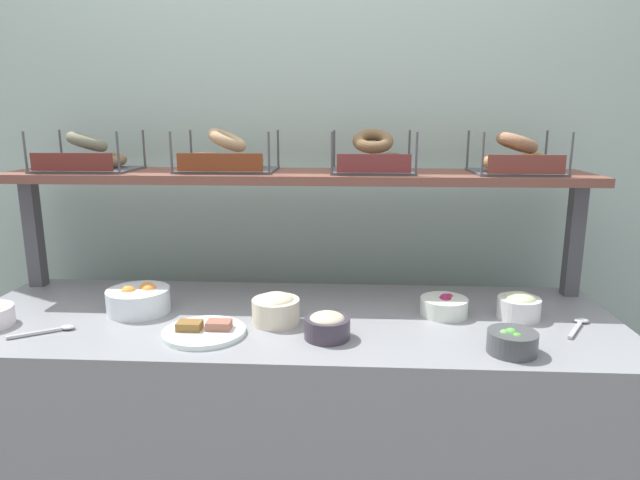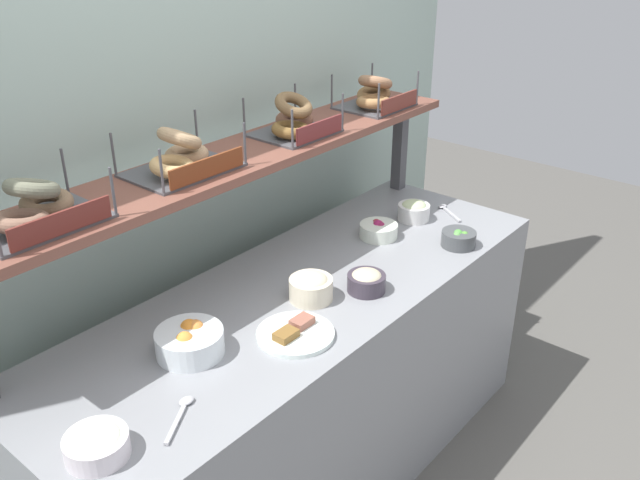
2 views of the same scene
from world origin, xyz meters
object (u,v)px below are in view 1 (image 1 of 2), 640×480
(bowl_scallion_spread, at_px, (519,306))
(serving_spoon_by_edge, at_px, (53,330))
(serving_spoon_near_plate, at_px, (579,325))
(bowl_tuna_salad, at_px, (327,325))
(bagel_basket_poppy, at_px, (87,158))
(bagel_basket_cinnamon_raisin, at_px, (372,158))
(bowl_veggie_mix, at_px, (512,341))
(bowl_fruit_salad, at_px, (139,299))
(bowl_potato_salad, at_px, (276,308))
(serving_plate_white, at_px, (204,331))
(bagel_basket_everything, at_px, (515,159))
(bowl_beet_salad, at_px, (444,306))
(bagel_basket_sesame, at_px, (227,158))

(bowl_scallion_spread, relative_size, serving_spoon_by_edge, 0.82)
(serving_spoon_near_plate, bearing_deg, bowl_tuna_salad, -170.35)
(bagel_basket_poppy, xyz_separation_m, bagel_basket_cinnamon_raisin, (1.00, 0.00, 0.00))
(serving_spoon_near_plate, bearing_deg, bowl_veggie_mix, -141.95)
(bowl_fruit_salad, xyz_separation_m, serving_spoon_near_plate, (1.37, -0.05, -0.03))
(bowl_veggie_mix, distance_m, serving_spoon_near_plate, 0.32)
(bowl_potato_salad, distance_m, serving_plate_white, 0.22)
(serving_spoon_near_plate, bearing_deg, bowl_fruit_salad, 177.70)
(bowl_veggie_mix, relative_size, serving_plate_white, 0.55)
(bowl_tuna_salad, distance_m, serving_plate_white, 0.36)
(bagel_basket_poppy, xyz_separation_m, bagel_basket_everything, (1.48, -0.01, 0.00))
(bowl_beet_salad, relative_size, serving_plate_white, 0.62)
(serving_spoon_near_plate, distance_m, bagel_basket_poppy, 1.71)
(bagel_basket_cinnamon_raisin, bearing_deg, serving_spoon_by_edge, -154.91)
(bowl_scallion_spread, height_order, bowl_tuna_salad, bowl_scallion_spread)
(bowl_tuna_salad, xyz_separation_m, bagel_basket_everything, (0.61, 0.42, 0.44))
(serving_spoon_by_edge, height_order, bagel_basket_sesame, bagel_basket_sesame)
(bowl_potato_salad, height_order, bowl_veggie_mix, bowl_potato_salad)
(bowl_fruit_salad, relative_size, bagel_basket_sesame, 0.59)
(bowl_beet_salad, relative_size, serving_spoon_near_plate, 0.97)
(bowl_scallion_spread, distance_m, bowl_tuna_salad, 0.62)
(bowl_fruit_salad, height_order, bagel_basket_cinnamon_raisin, bagel_basket_cinnamon_raisin)
(bowl_veggie_mix, distance_m, serving_plate_white, 0.86)
(bagel_basket_sesame, bearing_deg, bagel_basket_everything, -1.52)
(serving_plate_white, relative_size, serving_spoon_near_plate, 1.55)
(bowl_beet_salad, bearing_deg, bowl_veggie_mix, -64.53)
(bagel_basket_cinnamon_raisin, bearing_deg, bowl_tuna_salad, -106.98)
(bowl_veggie_mix, relative_size, bagel_basket_cinnamon_raisin, 0.46)
(bagel_basket_sesame, xyz_separation_m, bagel_basket_everything, (0.99, -0.03, 0.00))
(bagel_basket_sesame, bearing_deg, bowl_potato_salad, -58.26)
(bowl_fruit_salad, relative_size, bowl_potato_salad, 1.37)
(bowl_fruit_salad, height_order, bowl_beet_salad, bowl_fruit_salad)
(bowl_veggie_mix, height_order, serving_plate_white, bowl_veggie_mix)
(bowl_beet_salad, bearing_deg, bowl_scallion_spread, -3.96)
(bowl_beet_salad, relative_size, bowl_scallion_spread, 1.14)
(bowl_potato_salad, xyz_separation_m, bagel_basket_everything, (0.77, 0.32, 0.43))
(bagel_basket_poppy, distance_m, bagel_basket_sesame, 0.50)
(serving_spoon_near_plate, bearing_deg, bagel_basket_everything, 114.92)
(bowl_beet_salad, distance_m, serving_spoon_by_edge, 1.19)
(bowl_scallion_spread, distance_m, bowl_veggie_mix, 0.28)
(bowl_beet_salad, distance_m, serving_plate_white, 0.75)
(bagel_basket_sesame, relative_size, bagel_basket_cinnamon_raisin, 1.17)
(bagel_basket_cinnamon_raisin, bearing_deg, bowl_veggie_mix, -54.46)
(bowl_beet_salad, xyz_separation_m, bowl_scallion_spread, (0.23, -0.02, 0.01))
(bowl_beet_salad, bearing_deg, bowl_tuna_salad, -150.16)
(bowl_potato_salad, relative_size, serving_spoon_near_plate, 0.94)
(bowl_potato_salad, height_order, bowl_scallion_spread, bowl_potato_salad)
(bowl_potato_salad, xyz_separation_m, bagel_basket_sesame, (-0.21, 0.34, 0.43))
(bowl_beet_salad, relative_size, serving_spoon_by_edge, 0.93)
(bowl_tuna_salad, xyz_separation_m, bagel_basket_cinnamon_raisin, (0.13, 0.44, 0.44))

